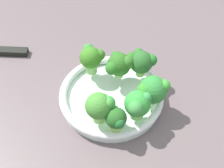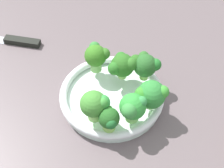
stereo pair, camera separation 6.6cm
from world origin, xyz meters
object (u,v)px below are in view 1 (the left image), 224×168
Objects in this scene: broccoli_floret_0 at (119,64)px; broccoli_floret_5 at (152,90)px; broccoli_floret_2 at (137,105)px; broccoli_floret_4 at (93,57)px; broccoli_floret_1 at (116,119)px; broccoli_floret_6 at (141,61)px; bowl at (112,97)px; broccoli_floret_3 at (100,106)px.

broccoli_floret_5 reaches higher than broccoli_floret_0.
broccoli_floret_4 reaches higher than broccoli_floret_2.
broccoli_floret_6 reaches higher than broccoli_floret_1.
broccoli_floret_0 is 0.95× the size of broccoli_floret_4.
broccoli_floret_0 reaches higher than bowl.
broccoli_floret_1 is at bearing -163.71° from broccoli_floret_2.
broccoli_floret_0 is 4.87cm from broccoli_floret_6.
broccoli_floret_0 is at bearing 70.69° from broccoli_floret_1.
broccoli_floret_0 is at bearing 56.01° from broccoli_floret_3.
broccoli_floret_6 is (7.71, 3.76, 5.42)cm from bowl.
broccoli_floret_0 is 0.96× the size of broccoli_floret_6.
broccoli_floret_3 reaches higher than broccoli_floret_2.
broccoli_floret_3 is 15.25cm from broccoli_floret_6.
broccoli_floret_2 is at bearing -67.97° from bowl.
broccoli_floret_2 is at bearing -11.57° from broccoli_floret_3.
broccoli_floret_3 is (-2.36, 2.82, 1.20)cm from broccoli_floret_1.
broccoli_floret_1 is (-1.72, -8.73, 4.62)cm from bowl.
broccoli_floret_6 reaches higher than broccoli_floret_0.
broccoli_floret_3 is at bearing 129.94° from broccoli_floret_1.
broccoli_floret_6 is (4.82, -0.66, 0.16)cm from broccoli_floret_0.
broccoli_floret_4 is 0.99× the size of broccoli_floret_5.
bowl is at bearing 112.03° from broccoli_floret_2.
broccoli_floret_1 is 0.79× the size of broccoli_floret_4.
broccoli_floret_4 is at bearing 147.19° from broccoli_floret_0.
bowl is at bearing 148.33° from broccoli_floret_5.
broccoli_floret_6 is at bearing -7.83° from broccoli_floret_0.
broccoli_floret_2 is at bearing -71.09° from broccoli_floret_4.
broccoli_floret_2 is (4.70, 1.37, 0.86)cm from broccoli_floret_1.
broccoli_floret_5 is (4.26, 2.89, -0.22)cm from broccoli_floret_2.
broccoli_floret_6 is at bearing 86.73° from broccoli_floret_5.
broccoli_floret_1 is at bearing -88.40° from broccoli_floret_4.
broccoli_floret_5 is at bearing -31.67° from bowl.
broccoli_floret_0 is at bearing 90.43° from broccoli_floret_2.
broccoli_floret_4 is at bearing 158.33° from broccoli_floret_6.
broccoli_floret_6 reaches higher than bowl.
broccoli_floret_3 reaches higher than broccoli_floret_6.
broccoli_floret_5 is at bearing 7.28° from broccoli_floret_3.
broccoli_floret_4 reaches higher than broccoli_floret_0.
broccoli_floret_5 is at bearing 34.13° from broccoli_floret_2.
broccoli_floret_3 reaches higher than bowl.
broccoli_floret_1 is 4.97cm from broccoli_floret_2.
broccoli_floret_2 reaches higher than broccoli_floret_6.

